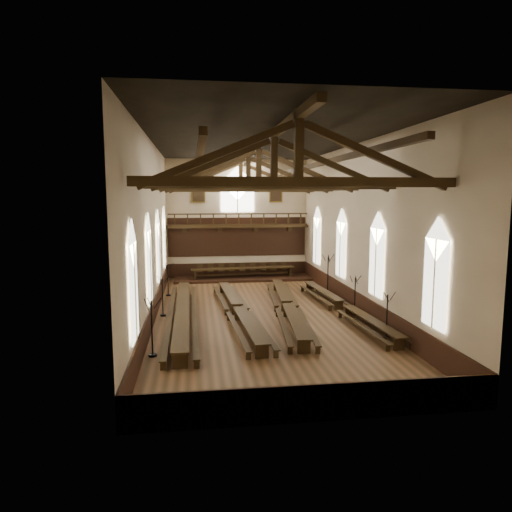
% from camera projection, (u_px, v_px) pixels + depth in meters
% --- Properties ---
extents(ground, '(26.00, 26.00, 0.00)m').
position_uv_depth(ground, '(259.00, 314.00, 26.81)').
color(ground, brown).
rests_on(ground, ground).
extents(room_walls, '(26.00, 26.00, 26.00)m').
position_uv_depth(room_walls, '(259.00, 204.00, 25.97)').
color(room_walls, beige).
rests_on(room_walls, ground).
extents(wainscot_band, '(12.00, 26.00, 1.20)m').
position_uv_depth(wainscot_band, '(259.00, 304.00, 26.73)').
color(wainscot_band, '#331A0F').
rests_on(wainscot_band, ground).
extents(side_windows, '(11.85, 19.80, 4.50)m').
position_uv_depth(side_windows, '(259.00, 251.00, 26.32)').
color(side_windows, white).
rests_on(side_windows, room_walls).
extents(end_window, '(2.80, 0.12, 3.80)m').
position_uv_depth(end_window, '(237.00, 192.00, 38.54)').
color(end_window, white).
rests_on(end_window, room_walls).
extents(minstrels_gallery, '(11.80, 1.24, 3.70)m').
position_uv_depth(minstrels_gallery, '(238.00, 232.00, 38.74)').
color(minstrels_gallery, '#352311').
rests_on(minstrels_gallery, room_walls).
extents(portraits, '(7.75, 0.09, 1.45)m').
position_uv_depth(portraits, '(237.00, 194.00, 38.56)').
color(portraits, brown).
rests_on(portraits, room_walls).
extents(roof_trusses, '(11.70, 25.70, 2.80)m').
position_uv_depth(roof_trusses, '(259.00, 173.00, 25.74)').
color(roof_trusses, '#352311').
rests_on(roof_trusses, room_walls).
extents(refectory_row_a, '(1.70, 14.90, 0.80)m').
position_uv_depth(refectory_row_a, '(182.00, 311.00, 25.22)').
color(refectory_row_a, '#352311').
rests_on(refectory_row_a, ground).
extents(refectory_row_b, '(1.86, 14.29, 0.73)m').
position_uv_depth(refectory_row_b, '(238.00, 308.00, 26.05)').
color(refectory_row_b, '#352311').
rests_on(refectory_row_b, ground).
extents(refectory_row_c, '(2.15, 14.39, 0.74)m').
position_uv_depth(refectory_row_c, '(288.00, 305.00, 26.81)').
color(refectory_row_c, '#352311').
rests_on(refectory_row_c, ground).
extents(refectory_row_d, '(1.74, 13.76, 0.67)m').
position_uv_depth(refectory_row_d, '(344.00, 306.00, 26.85)').
color(refectory_row_d, '#352311').
rests_on(refectory_row_d, ground).
extents(dais, '(11.40, 2.83, 0.19)m').
position_uv_depth(dais, '(243.00, 278.00, 38.04)').
color(dais, '#331A0F').
rests_on(dais, ground).
extents(high_table, '(8.71, 1.66, 0.81)m').
position_uv_depth(high_table, '(243.00, 269.00, 37.94)').
color(high_table, '#352311').
rests_on(high_table, dais).
extents(high_chairs, '(7.70, 0.51, 1.09)m').
position_uv_depth(high_chairs, '(242.00, 269.00, 38.78)').
color(high_chairs, '#352311').
rests_on(high_chairs, dais).
extents(candelabrum_left_near, '(0.74, 0.79, 2.60)m').
position_uv_depth(candelabrum_left_near, '(152.00, 339.00, 19.69)').
color(candelabrum_left_near, black).
rests_on(candelabrum_left_near, ground).
extents(candelabrum_left_mid, '(0.69, 0.71, 2.37)m').
position_uv_depth(candelabrum_left_mid, '(163.00, 304.00, 26.36)').
color(candelabrum_left_mid, black).
rests_on(candelabrum_left_mid, ground).
extents(candelabrum_left_far, '(0.64, 0.72, 2.33)m').
position_uv_depth(candelabrum_left_far, '(168.00, 286.00, 31.74)').
color(candelabrum_left_far, black).
rests_on(candelabrum_left_far, ground).
extents(candelabrum_right_near, '(0.64, 0.71, 2.32)m').
position_uv_depth(candelabrum_right_near, '(387.00, 324.00, 22.19)').
color(candelabrum_right_near, black).
rests_on(candelabrum_right_near, ground).
extents(candelabrum_right_mid, '(0.71, 0.66, 2.34)m').
position_uv_depth(candelabrum_right_mid, '(355.00, 303.00, 26.59)').
color(candelabrum_right_mid, black).
rests_on(candelabrum_right_mid, ground).
extents(candelabrum_right_far, '(0.88, 0.82, 2.90)m').
position_uv_depth(candelabrum_right_far, '(328.00, 283.00, 31.95)').
color(candelabrum_right_far, black).
rests_on(candelabrum_right_far, ground).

